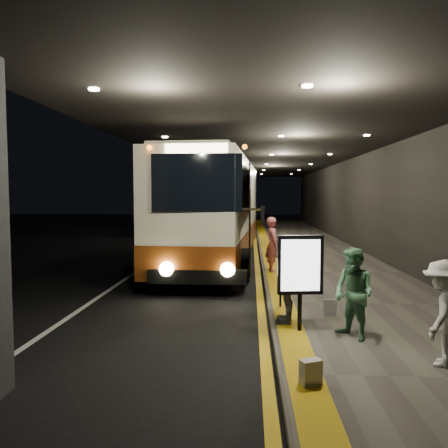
{
  "coord_description": "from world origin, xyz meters",
  "views": [
    {
      "loc": [
        2.1,
        -13.2,
        2.63
      ],
      "look_at": [
        1.25,
        0.69,
        1.7
      ],
      "focal_mm": 35.0,
      "sensor_mm": 36.0,
      "label": 1
    }
  ],
  "objects": [
    {
      "name": "canopy",
      "position": [
        2.5,
        5.0,
        4.6
      ],
      "size": [
        9.0,
        50.0,
        0.4
      ],
      "primitive_type": "cube",
      "color": "black",
      "rests_on": "support_columns"
    },
    {
      "name": "lane_line_white",
      "position": [
        -1.8,
        5.0,
        0.01
      ],
      "size": [
        0.12,
        50.0,
        0.01
      ],
      "primitive_type": "cube",
      "color": "silver",
      "rests_on": "ground"
    },
    {
      "name": "coach_third",
      "position": [
        0.8,
        32.83,
        1.86
      ],
      "size": [
        2.77,
        12.33,
        3.86
      ],
      "rotation": [
        0.0,
        0.0,
        -0.02
      ],
      "color": "#EEE6C7",
      "rests_on": "ground"
    },
    {
      "name": "support_columns",
      "position": [
        -1.5,
        4.0,
        2.2
      ],
      "size": [
        0.8,
        24.8,
        4.4
      ],
      "color": "black",
      "rests_on": "ground"
    },
    {
      "name": "info_sign",
      "position": [
        3.0,
        -5.32,
        1.33
      ],
      "size": [
        0.83,
        0.21,
        1.75
      ],
      "rotation": [
        0.0,
        0.0,
        0.12
      ],
      "color": "black",
      "rests_on": "sidewalk"
    },
    {
      "name": "passenger_boarding",
      "position": [
        2.8,
        0.8,
        1.04
      ],
      "size": [
        0.52,
        0.71,
        1.77
      ],
      "primitive_type": "imported",
      "rotation": [
        0.0,
        0.0,
        1.73
      ],
      "color": "#CB5F5F",
      "rests_on": "sidewalk"
    },
    {
      "name": "stanchion_post",
      "position": [
        2.76,
        -3.63,
        0.73
      ],
      "size": [
        0.05,
        0.05,
        1.15
      ],
      "primitive_type": "cylinder",
      "color": "black",
      "rests_on": "sidewalk"
    },
    {
      "name": "passenger_waiting_grey",
      "position": [
        2.8,
        -4.81,
        1.01
      ],
      "size": [
        0.7,
        1.09,
        1.73
      ],
      "primitive_type": "imported",
      "rotation": [
        0.0,
        0.0,
        -1.76
      ],
      "color": "#4B494E",
      "rests_on": "sidewalk"
    },
    {
      "name": "terminal_wall",
      "position": [
        7.0,
        5.0,
        3.0
      ],
      "size": [
        0.1,
        50.0,
        6.0
      ],
      "primitive_type": "cube",
      "color": "black",
      "rests_on": "ground"
    },
    {
      "name": "coach_main",
      "position": [
        0.76,
        3.75,
        1.88
      ],
      "size": [
        3.25,
        12.64,
        3.91
      ],
      "rotation": [
        0.0,
        0.0,
        -0.05
      ],
      "color": "#EEE6C7",
      "rests_on": "ground"
    },
    {
      "name": "kerb_stripe_yellow",
      "position": [
        2.35,
        5.0,
        0.01
      ],
      "size": [
        0.18,
        50.0,
        0.01
      ],
      "primitive_type": "cube",
      "color": "gold",
      "rests_on": "ground"
    },
    {
      "name": "coach_second",
      "position": [
        1.08,
        19.69,
        1.76
      ],
      "size": [
        2.44,
        11.64,
        3.66
      ],
      "rotation": [
        0.0,
        0.0,
        -0.0
      ],
      "color": "#EEE6C7",
      "rests_on": "ground"
    },
    {
      "name": "bag_plain",
      "position": [
        2.89,
        -7.6,
        0.32
      ],
      "size": [
        0.31,
        0.26,
        0.34
      ],
      "primitive_type": "cube",
      "rotation": [
        0.0,
        0.0,
        0.43
      ],
      "color": "beige",
      "rests_on": "sidewalk"
    },
    {
      "name": "passenger_waiting_white",
      "position": [
        4.89,
        -6.78,
        0.92
      ],
      "size": [
        0.94,
        1.08,
        1.54
      ],
      "primitive_type": "imported",
      "rotation": [
        0.0,
        0.0,
        -2.17
      ],
      "color": "silver",
      "rests_on": "sidewalk"
    },
    {
      "name": "passenger_waiting_green",
      "position": [
        3.88,
        -5.68,
        0.94
      ],
      "size": [
        0.82,
        0.9,
        1.58
      ],
      "primitive_type": "imported",
      "rotation": [
        0.0,
        0.0,
        -0.97
      ],
      "color": "#447B53",
      "rests_on": "sidewalk"
    },
    {
      "name": "sidewalk",
      "position": [
        4.75,
        5.0,
        0.07
      ],
      "size": [
        4.5,
        50.0,
        0.15
      ],
      "primitive_type": "cube",
      "color": "#514C44",
      "rests_on": "ground"
    },
    {
      "name": "ground",
      "position": [
        0.0,
        0.0,
        0.0
      ],
      "size": [
        90.0,
        90.0,
        0.0
      ],
      "primitive_type": "plane",
      "color": "black"
    },
    {
      "name": "bag_polka",
      "position": [
        3.75,
        -4.16,
        0.31
      ],
      "size": [
        0.27,
        0.15,
        0.31
      ],
      "primitive_type": "cube",
      "rotation": [
        0.0,
        0.0,
        0.15
      ],
      "color": "black",
      "rests_on": "sidewalk"
    },
    {
      "name": "tactile_strip",
      "position": [
        2.85,
        5.0,
        0.16
      ],
      "size": [
        0.5,
        50.0,
        0.01
      ],
      "primitive_type": "cube",
      "color": "gold",
      "rests_on": "sidewalk"
    }
  ]
}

